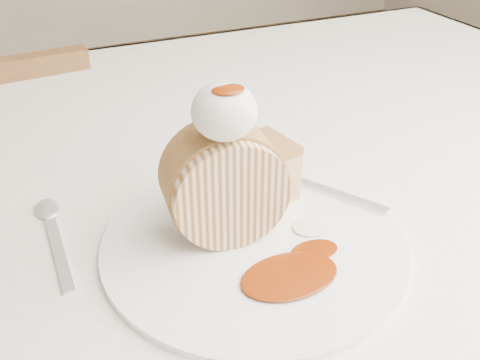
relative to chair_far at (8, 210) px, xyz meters
name	(u,v)px	position (x,y,z in m)	size (l,w,h in m)	color
table	(217,203)	(0.29, -0.44, 0.21)	(1.40, 0.90, 0.75)	silver
chair_far	(8,210)	(0.00, 0.00, 0.00)	(0.40, 0.40, 0.78)	brown
plate	(254,241)	(0.25, -0.64, 0.31)	(0.29, 0.29, 0.01)	white
roulade_slice	(225,184)	(0.23, -0.62, 0.36)	(0.11, 0.11, 0.06)	beige
cake_chunk	(260,174)	(0.28, -0.57, 0.34)	(0.06, 0.06, 0.05)	#A66E3F
whipped_cream	(224,111)	(0.22, -0.63, 0.44)	(0.06, 0.06, 0.05)	white
caramel_drizzle	(228,82)	(0.22, -0.63, 0.47)	(0.03, 0.02, 0.01)	#6E2304
caramel_pool	(289,275)	(0.25, -0.70, 0.31)	(0.09, 0.06, 0.00)	#6E2304
fork	(333,193)	(0.36, -0.60, 0.31)	(0.02, 0.17, 0.00)	silver
spoon	(59,253)	(0.07, -0.58, 0.30)	(0.02, 0.14, 0.00)	silver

